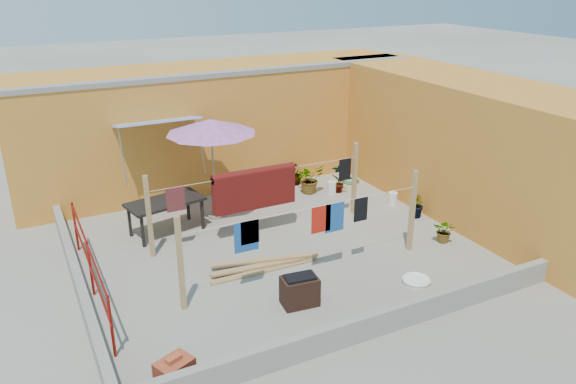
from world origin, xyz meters
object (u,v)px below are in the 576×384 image
(outdoor_table, at_px, (165,204))
(green_hose, at_px, (350,181))
(patio_umbrella, at_px, (211,127))
(water_jug_b, at_px, (332,187))
(brick_stack, at_px, (175,371))
(white_basin, at_px, (416,280))
(plant_back_a, at_px, (310,178))
(water_jug_a, at_px, (393,198))
(brazier, at_px, (300,290))

(outdoor_table, relative_size, green_hose, 3.48)
(patio_umbrella, distance_m, water_jug_b, 3.92)
(outdoor_table, bearing_deg, brick_stack, -104.34)
(white_basin, relative_size, plant_back_a, 0.68)
(water_jug_b, bearing_deg, plant_back_a, 146.44)
(green_hose, bearing_deg, white_basin, -109.66)
(patio_umbrella, distance_m, water_jug_a, 4.98)
(brick_stack, xyz_separation_m, water_jug_a, (6.88, 4.00, -0.03))
(green_hose, bearing_deg, water_jug_a, -87.63)
(water_jug_a, distance_m, water_jug_b, 1.69)
(patio_umbrella, bearing_deg, outdoor_table, -166.07)
(outdoor_table, xyz_separation_m, water_jug_a, (5.61, -0.98, -0.55))
(outdoor_table, xyz_separation_m, white_basin, (3.66, -4.35, -0.66))
(brick_stack, relative_size, water_jug_b, 1.61)
(patio_umbrella, height_order, water_jug_a, patio_umbrella)
(white_basin, relative_size, green_hose, 1.04)
(brazier, relative_size, water_jug_b, 1.78)
(water_jug_a, bearing_deg, outdoor_table, 170.07)
(water_jug_b, relative_size, plant_back_a, 0.48)
(water_jug_a, xyz_separation_m, water_jug_b, (-1.01, 1.35, 0.01))
(brick_stack, distance_m, green_hose, 8.98)
(water_jug_a, xyz_separation_m, plant_back_a, (-1.50, 1.68, 0.24))
(water_jug_a, bearing_deg, brazier, -145.03)
(water_jug_b, bearing_deg, patio_umbrella, -179.10)
(water_jug_a, height_order, green_hose, water_jug_a)
(patio_umbrella, relative_size, water_jug_b, 6.51)
(white_basin, bearing_deg, brazier, 171.22)
(outdoor_table, distance_m, green_hose, 5.64)
(white_basin, bearing_deg, brick_stack, -172.69)
(plant_back_a, bearing_deg, brazier, -120.86)
(water_jug_a, bearing_deg, brick_stack, -149.82)
(brick_stack, height_order, green_hose, brick_stack)
(brick_stack, height_order, water_jug_b, brick_stack)
(brick_stack, xyz_separation_m, plant_back_a, (5.38, 5.68, 0.21))
(outdoor_table, height_order, plant_back_a, plant_back_a)
(green_hose, bearing_deg, brazier, -130.92)
(brick_stack, xyz_separation_m, brazier, (2.58, 1.00, 0.09))
(white_basin, height_order, water_jug_b, water_jug_b)
(brick_stack, bearing_deg, white_basin, 7.31)
(brick_stack, distance_m, water_jug_a, 7.96)
(patio_umbrella, distance_m, brazier, 4.74)
(water_jug_a, bearing_deg, water_jug_b, 126.77)
(water_jug_b, bearing_deg, green_hose, 28.81)
(patio_umbrella, xyz_separation_m, green_hose, (4.25, 0.56, -2.22))
(brick_stack, height_order, brazier, brazier)
(brick_stack, xyz_separation_m, green_hose, (6.80, 5.86, -0.16))
(brick_stack, relative_size, brazier, 0.91)
(water_jug_b, xyz_separation_m, plant_back_a, (-0.49, 0.33, 0.23))
(brazier, xyz_separation_m, water_jug_b, (3.29, 4.36, -0.11))
(outdoor_table, distance_m, water_jug_a, 5.72)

